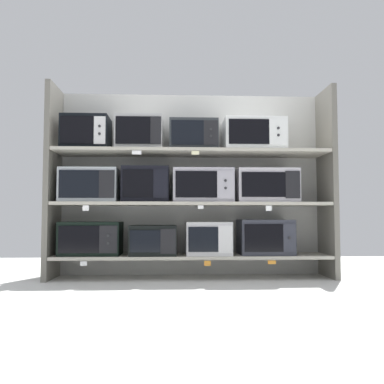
# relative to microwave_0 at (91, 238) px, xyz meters

# --- Properties ---
(ground) EXTENTS (6.58, 6.00, 0.02)m
(ground) POSITION_rel_microwave_0_xyz_m (0.95, -1.00, -0.38)
(ground) COLOR silver
(back_panel) EXTENTS (2.78, 0.04, 1.82)m
(back_panel) POSITION_rel_microwave_0_xyz_m (0.95, 0.25, 0.54)
(back_panel) COLOR #B2B2AD
(back_panel) RESTS_ON ground
(upright_left) EXTENTS (0.05, 0.45, 1.82)m
(upright_left) POSITION_rel_microwave_0_xyz_m (-0.37, 0.00, 0.54)
(upright_left) COLOR #68645B
(upright_left) RESTS_ON ground
(upright_right) EXTENTS (0.05, 0.45, 1.82)m
(upright_right) POSITION_rel_microwave_0_xyz_m (2.27, 0.00, 0.54)
(upright_right) COLOR #68645B
(upright_right) RESTS_ON ground
(shelf_0) EXTENTS (2.58, 0.45, 0.03)m
(shelf_0) POSITION_rel_microwave_0_xyz_m (0.95, 0.00, -0.17)
(shelf_0) COLOR #ADA899
(shelf_0) RESTS_ON ground
(microwave_0) EXTENTS (0.56, 0.37, 0.31)m
(microwave_0) POSITION_rel_microwave_0_xyz_m (0.00, 0.00, 0.00)
(microwave_0) COLOR black
(microwave_0) RESTS_ON shelf_0
(microwave_1) EXTENTS (0.44, 0.43, 0.28)m
(microwave_1) POSITION_rel_microwave_0_xyz_m (0.58, 0.00, -0.02)
(microwave_1) COLOR black
(microwave_1) RESTS_ON shelf_0
(microwave_2) EXTENTS (0.42, 0.43, 0.31)m
(microwave_2) POSITION_rel_microwave_0_xyz_m (1.10, 0.00, -0.00)
(microwave_2) COLOR #B4B4B6
(microwave_2) RESTS_ON shelf_0
(microwave_3) EXTENTS (0.50, 0.40, 0.33)m
(microwave_3) POSITION_rel_microwave_0_xyz_m (1.65, 0.00, 0.01)
(microwave_3) COLOR #2C2E38
(microwave_3) RESTS_ON shelf_0
(price_tag_0) EXTENTS (0.06, 0.00, 0.04)m
(price_tag_0) POSITION_rel_microwave_0_xyz_m (-0.02, -0.22, -0.21)
(price_tag_0) COLOR white
(price_tag_1) EXTENTS (0.06, 0.00, 0.05)m
(price_tag_1) POSITION_rel_microwave_0_xyz_m (1.08, -0.22, -0.21)
(price_tag_1) COLOR orange
(price_tag_2) EXTENTS (0.07, 0.00, 0.03)m
(price_tag_2) POSITION_rel_microwave_0_xyz_m (1.66, -0.22, -0.21)
(price_tag_2) COLOR orange
(shelf_1) EXTENTS (2.58, 0.45, 0.03)m
(shelf_1) POSITION_rel_microwave_0_xyz_m (0.95, 0.00, 0.33)
(shelf_1) COLOR #ADA899
(microwave_4) EXTENTS (0.53, 0.39, 0.32)m
(microwave_4) POSITION_rel_microwave_0_xyz_m (-0.01, -0.00, 0.50)
(microwave_4) COLOR #9EA6AC
(microwave_4) RESTS_ON shelf_1
(microwave_5) EXTENTS (0.44, 0.34, 0.33)m
(microwave_5) POSITION_rel_microwave_0_xyz_m (0.51, 0.00, 0.51)
(microwave_5) COLOR black
(microwave_5) RESTS_ON shelf_1
(microwave_6) EXTENTS (0.57, 0.40, 0.32)m
(microwave_6) POSITION_rel_microwave_0_xyz_m (1.05, 0.00, 0.50)
(microwave_6) COLOR #A19EA8
(microwave_6) RESTS_ON shelf_1
(microwave_7) EXTENTS (0.58, 0.40, 0.32)m
(microwave_7) POSITION_rel_microwave_0_xyz_m (1.66, 0.00, 0.50)
(microwave_7) COLOR #B5B1B9
(microwave_7) RESTS_ON shelf_1
(price_tag_3) EXTENTS (0.06, 0.00, 0.05)m
(price_tag_3) POSITION_rel_microwave_0_xyz_m (-0.01, -0.22, 0.28)
(price_tag_3) COLOR white
(price_tag_4) EXTENTS (0.05, 0.00, 0.03)m
(price_tag_4) POSITION_rel_microwave_0_xyz_m (1.02, -0.22, 0.29)
(price_tag_4) COLOR white
(price_tag_5) EXTENTS (0.05, 0.00, 0.05)m
(price_tag_5) POSITION_rel_microwave_0_xyz_m (1.64, -0.22, 0.28)
(price_tag_5) COLOR white
(shelf_2) EXTENTS (2.58, 0.45, 0.03)m
(shelf_2) POSITION_rel_microwave_0_xyz_m (0.95, 0.00, 0.82)
(shelf_2) COLOR #ADA899
(microwave_8) EXTENTS (0.44, 0.36, 0.32)m
(microwave_8) POSITION_rel_microwave_0_xyz_m (-0.06, -0.00, 0.99)
(microwave_8) COLOR black
(microwave_8) RESTS_ON shelf_2
(microwave_9) EXTENTS (0.44, 0.36, 0.32)m
(microwave_9) POSITION_rel_microwave_0_xyz_m (0.44, -0.00, 1.00)
(microwave_9) COLOR #A3A3A3
(microwave_9) RESTS_ON shelf_2
(microwave_10) EXTENTS (0.46, 0.37, 0.29)m
(microwave_10) POSITION_rel_microwave_0_xyz_m (0.96, -0.00, 0.98)
(microwave_10) COLOR #2C3034
(microwave_10) RESTS_ON shelf_2
(microwave_11) EXTENTS (0.58, 0.43, 0.30)m
(microwave_11) POSITION_rel_microwave_0_xyz_m (1.54, 0.00, 0.99)
(microwave_11) COLOR white
(microwave_11) RESTS_ON shelf_2
(price_tag_6) EXTENTS (0.08, 0.00, 0.04)m
(price_tag_6) POSITION_rel_microwave_0_xyz_m (0.44, -0.22, 0.78)
(price_tag_6) COLOR white
(price_tag_7) EXTENTS (0.07, 0.00, 0.03)m
(price_tag_7) POSITION_rel_microwave_0_xyz_m (0.97, -0.22, 0.78)
(price_tag_7) COLOR beige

